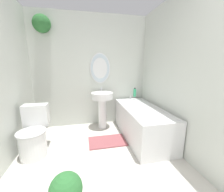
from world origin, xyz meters
The scene contains 7 objects.
wall_back centered at (-0.07, 2.90, 1.28)m, with size 2.55×0.32×2.40m.
wall_right centered at (1.24, 1.44, 1.20)m, with size 0.06×3.01×2.40m.
toilet centered at (-0.95, 1.92, 0.31)m, with size 0.40×0.57×0.73m.
pedestal_sink centered at (0.19, 2.62, 0.56)m, with size 0.46×0.46×0.89m.
bathtub centered at (0.87, 2.08, 0.30)m, with size 0.66×1.51×0.65m.
shampoo_bottle centered at (0.95, 2.68, 0.75)m, with size 0.06×0.06×0.20m.
bath_mat centered at (0.19, 2.01, 0.01)m, with size 0.66×0.41×0.02m.
Camera 1 is at (-0.19, -0.19, 1.34)m, focal length 22.00 mm.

